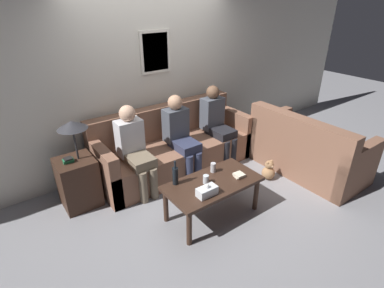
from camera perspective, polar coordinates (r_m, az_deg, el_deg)
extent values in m
plane|color=gray|center=(4.38, 0.41, -7.17)|extent=(16.00, 16.00, 0.00)
cube|color=silver|center=(4.61, -6.98, 12.15)|extent=(9.00, 0.06, 2.60)
cube|color=silver|center=(4.49, -7.00, 16.99)|extent=(0.48, 0.02, 0.60)
cube|color=silver|center=(4.48, -6.94, 16.98)|extent=(0.40, 0.01, 0.52)
cube|color=brown|center=(4.59, -3.04, -2.22)|extent=(2.41, 0.87, 0.45)
cube|color=brown|center=(4.65, -5.47, 4.49)|extent=(2.41, 0.20, 0.49)
cube|color=brown|center=(4.11, -16.49, -5.00)|extent=(0.14, 0.87, 0.72)
cube|color=brown|center=(5.17, 7.50, 2.70)|extent=(0.14, 0.87, 0.72)
cube|color=brown|center=(4.88, 21.09, -2.28)|extent=(0.87, 1.64, 0.45)
cube|color=brown|center=(4.42, 19.62, 1.78)|extent=(0.20, 1.64, 0.49)
cube|color=brown|center=(4.53, 29.12, -4.37)|extent=(0.87, 0.14, 0.72)
cube|color=brown|center=(5.20, 14.60, 2.19)|extent=(0.87, 0.14, 0.72)
cube|color=#382319|center=(3.54, 3.98, -7.48)|extent=(1.14, 0.59, 0.04)
cylinder|color=#382319|center=(3.29, -0.54, -15.75)|extent=(0.06, 0.06, 0.44)
cylinder|color=#382319|center=(3.84, 12.09, -9.34)|extent=(0.06, 0.06, 0.44)
cylinder|color=#382319|center=(3.60, -5.01, -11.61)|extent=(0.06, 0.06, 0.44)
cylinder|color=#382319|center=(4.10, 7.28, -6.34)|extent=(0.06, 0.06, 0.44)
cube|color=#382319|center=(4.05, -20.83, -6.82)|extent=(0.45, 0.45, 0.64)
cylinder|color=#262628|center=(3.82, -21.31, 0.12)|extent=(0.02, 0.02, 0.42)
cone|color=#2D2D33|center=(3.72, -21.92, 3.43)|extent=(0.35, 0.35, 0.10)
cube|color=#237547|center=(3.86, -22.47, -3.10)|extent=(0.12, 0.07, 0.03)
cube|color=#237547|center=(3.85, -22.52, -2.81)|extent=(0.12, 0.08, 0.02)
cube|color=black|center=(3.84, -22.57, -2.59)|extent=(0.09, 0.09, 0.02)
cylinder|color=black|center=(3.43, -3.20, -6.11)|extent=(0.07, 0.07, 0.21)
cylinder|color=black|center=(3.35, -3.26, -3.93)|extent=(0.03, 0.03, 0.09)
cylinder|color=silver|center=(3.48, 2.66, -6.73)|extent=(0.07, 0.07, 0.10)
cube|color=beige|center=(3.65, 8.94, -6.05)|extent=(0.13, 0.12, 0.02)
cube|color=beige|center=(3.64, 8.96, -5.78)|extent=(0.12, 0.12, 0.02)
cylinder|color=#BCBCC1|center=(3.68, 4.05, -4.50)|extent=(0.07, 0.07, 0.12)
cube|color=silver|center=(3.28, 2.86, -8.99)|extent=(0.23, 0.12, 0.10)
sphere|color=white|center=(3.24, 2.89, -7.99)|extent=(0.05, 0.05, 0.05)
cube|color=#756651|center=(3.98, -10.07, -3.01)|extent=(0.31, 0.45, 0.14)
cylinder|color=#756651|center=(3.92, -9.25, -8.14)|extent=(0.11, 0.11, 0.45)
cylinder|color=#756651|center=(3.98, -7.29, -7.44)|extent=(0.11, 0.11, 0.45)
cube|color=silver|center=(4.05, -11.79, 1.25)|extent=(0.34, 0.22, 0.48)
sphere|color=tan|center=(3.92, -12.24, 5.70)|extent=(0.21, 0.21, 0.21)
cube|color=#2D334C|center=(4.29, -1.42, -0.23)|extent=(0.31, 0.44, 0.14)
cylinder|color=#2D334C|center=(4.23, -0.51, -4.92)|extent=(0.11, 0.11, 0.45)
cylinder|color=#2D334C|center=(4.31, 1.15, -4.29)|extent=(0.11, 0.11, 0.45)
cube|color=#474C56|center=(4.36, -3.14, 3.69)|extent=(0.34, 0.22, 0.49)
sphere|color=tan|center=(4.24, -3.25, 7.90)|extent=(0.21, 0.21, 0.21)
cube|color=black|center=(4.72, 5.50, 2.24)|extent=(0.31, 0.45, 0.14)
cylinder|color=black|center=(4.65, 6.46, -1.99)|extent=(0.11, 0.11, 0.45)
cylinder|color=black|center=(4.74, 7.83, -1.46)|extent=(0.11, 0.11, 0.45)
cube|color=#474C56|center=(4.78, 3.86, 5.88)|extent=(0.34, 0.22, 0.50)
sphere|color=brown|center=(4.67, 3.99, 9.82)|extent=(0.20, 0.20, 0.20)
sphere|color=#A87A51|center=(4.54, 14.31, -5.35)|extent=(0.19, 0.19, 0.19)
sphere|color=#A87A51|center=(4.47, 14.51, -3.83)|extent=(0.12, 0.12, 0.12)
sphere|color=#A87A51|center=(4.42, 14.21, -3.52)|extent=(0.04, 0.04, 0.04)
sphere|color=#A87A51|center=(4.48, 14.94, -3.18)|extent=(0.04, 0.04, 0.04)
sphere|color=tan|center=(4.45, 14.99, -4.16)|extent=(0.05, 0.05, 0.05)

